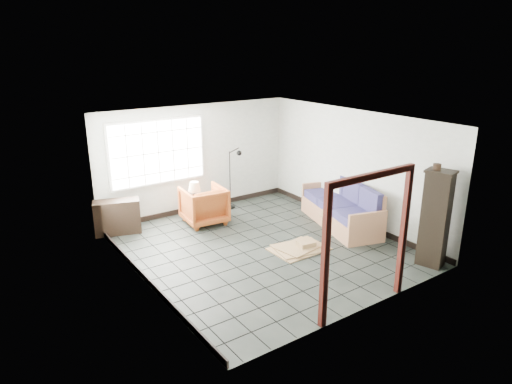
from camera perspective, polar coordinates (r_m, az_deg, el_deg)
ground at (r=9.35m, az=0.79°, el=-6.92°), size 5.50×5.50×0.00m
room_shell at (r=8.79m, az=0.73°, el=3.11°), size 5.02×5.52×2.61m
window_panel at (r=10.63m, az=-12.18°, el=4.88°), size 2.32×0.08×1.52m
doorway_trim at (r=6.96m, az=13.90°, el=-4.11°), size 1.80×0.08×2.20m
futon_sofa at (r=10.52m, az=10.85°, el=-2.15°), size 1.49×2.48×1.03m
armchair at (r=10.49m, az=-6.55°, el=-1.43°), size 0.99×0.93×0.94m
side_table at (r=10.64m, az=-7.36°, el=-1.54°), size 0.60×0.60×0.49m
table_lamp at (r=10.56m, az=-7.70°, el=0.55°), size 0.30×0.30×0.44m
projector at (r=10.61m, az=-7.38°, el=-0.81°), size 0.33×0.30×0.10m
floor_lamp at (r=11.29m, az=-2.71°, el=1.98°), size 0.41×0.40×1.55m
console_shelf at (r=10.33m, az=-16.94°, el=-3.00°), size 1.03×0.65×0.75m
tall_shelf at (r=8.91m, az=21.51°, el=-3.04°), size 0.50×0.58×1.83m
pot at (r=8.65m, az=21.69°, el=2.95°), size 0.17×0.17×0.11m
open_box at (r=10.42m, az=10.02°, el=-3.42°), size 0.98×0.71×0.50m
cardboard_pile at (r=9.28m, az=5.53°, el=-6.92°), size 1.12×0.89×0.16m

